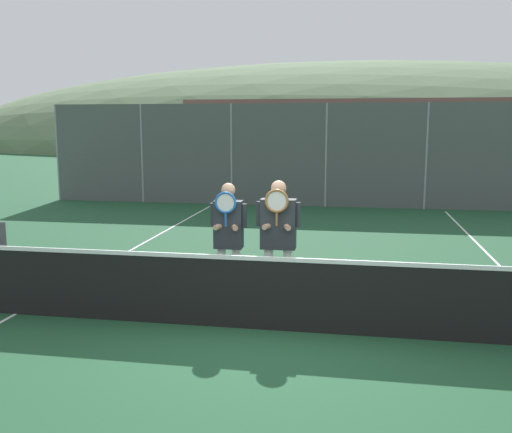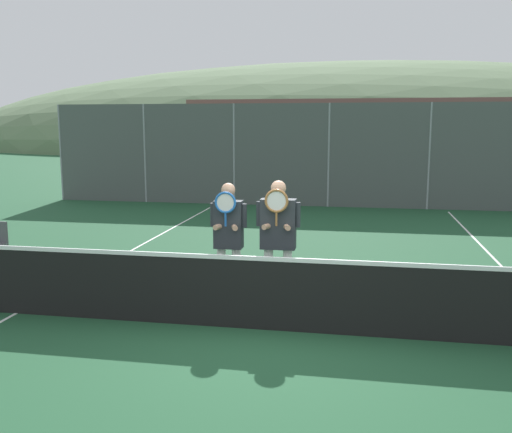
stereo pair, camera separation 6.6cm
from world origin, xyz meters
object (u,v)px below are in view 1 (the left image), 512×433
player_center_left (278,233)px  car_far_left (204,172)px  player_leftmost (228,235)px  car_center (482,175)px  car_left_of_center (338,173)px

player_center_left → car_far_left: (-4.53, 12.71, -0.22)m
player_center_left → car_far_left: 13.50m
player_center_left → car_far_left: bearing=109.6°
player_leftmost → car_center: (5.99, 12.48, -0.11)m
player_center_left → car_left_of_center: 12.61m
player_leftmost → player_center_left: bearing=-2.1°
car_far_left → player_leftmost: bearing=-73.3°
car_far_left → car_left_of_center: car_left_of_center is taller
player_center_left → car_left_of_center: size_ratio=0.40×
player_center_left → player_leftmost: bearing=177.9°
car_left_of_center → car_center: 4.84m
player_leftmost → car_center: bearing=64.4°
player_center_left → car_far_left: size_ratio=0.42×
player_leftmost → player_center_left: player_center_left is taller
player_leftmost → car_far_left: (-3.80, 12.69, -0.16)m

